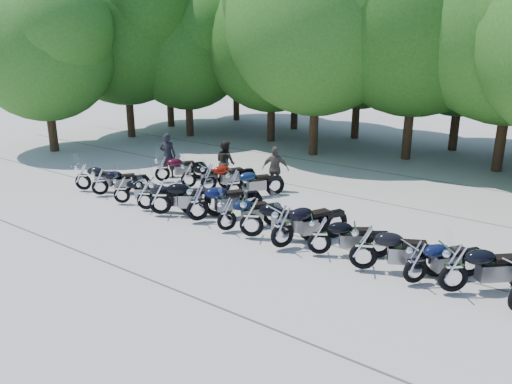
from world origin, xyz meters
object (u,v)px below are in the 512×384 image
Objects in this scene: motorcycle_0 at (83,176)px; motorcycle_7 at (252,216)px; motorcycle_8 at (282,225)px; motorcycle_10 at (364,246)px; motorcycle_9 at (320,234)px; motorcycle_1 at (100,181)px; motorcycle_11 at (416,261)px; motorcycle_15 at (188,174)px; motorcycle_4 at (160,195)px; motorcycle_2 at (121,189)px; motorcycle_6 at (227,213)px; motorcycle_14 at (162,168)px; motorcycle_16 at (208,177)px; motorcycle_3 at (145,194)px; rider_0 at (168,155)px; motorcycle_12 at (455,267)px; motorcycle_5 at (197,201)px; rider_1 at (226,162)px; motorcycle_17 at (234,183)px; rider_2 at (275,169)px.

motorcycle_0 is 0.89× the size of motorcycle_7.
motorcycle_10 is at bearing -154.01° from motorcycle_8.
motorcycle_7 is 2.19m from motorcycle_9.
motorcycle_11 reaches higher than motorcycle_1.
motorcycle_15 is (2.99, 2.65, -0.03)m from motorcycle_0.
motorcycle_7 is (3.57, 0.21, -0.02)m from motorcycle_4.
motorcycle_2 is 4.65m from motorcycle_6.
motorcycle_1 is 9.16m from motorcycle_9.
motorcycle_10 reaches higher than motorcycle_14.
motorcycle_2 is at bearing 86.38° from motorcycle_16.
motorcycle_3 is 2.86m from motorcycle_15.
motorcycle_9 is 9.65m from rider_0.
motorcycle_12 is 1.14× the size of motorcycle_14.
motorcycle_5 is (4.80, 0.09, 0.12)m from motorcycle_1.
motorcycle_11 is 1.24× the size of rider_1.
rider_0 is (0.09, 3.40, 0.35)m from motorcycle_1.
motorcycle_1 is 0.93× the size of motorcycle_17.
rider_2 is (-6.93, 4.34, 0.26)m from motorcycle_11.
motorcycle_10 is (11.53, -0.04, 0.07)m from motorcycle_0.
motorcycle_0 is at bearing 56.76° from motorcycle_9.
rider_1 is (2.18, 1.38, 0.28)m from motorcycle_14.
rider_0 is (-1.32, 3.55, 0.37)m from motorcycle_2.
motorcycle_14 is at bearing 39.71° from motorcycle_7.
motorcycle_4 is 3.58m from motorcycle_7.
motorcycle_9 reaches higher than motorcycle_11.
motorcycle_3 is at bearing -148.14° from motorcycle_1.
motorcycle_2 is at bearing 139.59° from motorcycle_14.
motorcycle_16 is at bearing -63.95° from motorcycle_2.
motorcycle_14 is (-12.16, 2.58, -0.08)m from motorcycle_12.
motorcycle_14 is (-10.01, 2.70, -0.09)m from motorcycle_10.
motorcycle_4 reaches higher than motorcycle_12.
motorcycle_17 is at bearing 48.02° from rider_2.
rider_2 is (0.59, 1.80, 0.24)m from motorcycle_17.
motorcycle_0 is 1.03× the size of motorcycle_14.
motorcycle_7 reaches higher than motorcycle_12.
motorcycle_10 is (2.38, 0.07, -0.03)m from motorcycle_8.
motorcycle_5 is at bearing -108.80° from motorcycle_3.
motorcycle_1 is at bearing 62.45° from motorcycle_3.
motorcycle_9 is 6.02m from rider_2.
rider_2 is at bearing -103.44° from motorcycle_1.
motorcycle_9 is 7.63m from motorcycle_15.
rider_1 is (-7.83, 4.08, 0.20)m from motorcycle_10.
rider_0 is (-1.87, 0.74, 0.35)m from motorcycle_15.
motorcycle_2 is at bearing 75.35° from motorcycle_17.
motorcycle_4 reaches higher than motorcycle_14.
motorcycle_0 is 1.24× the size of rider_1.
rider_1 is (1.26, 4.20, 0.31)m from motorcycle_2.
motorcycle_6 is 0.95× the size of motorcycle_17.
motorcycle_0 is at bearing 51.48° from motorcycle_2.
motorcycle_15 reaches higher than motorcycle_2.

